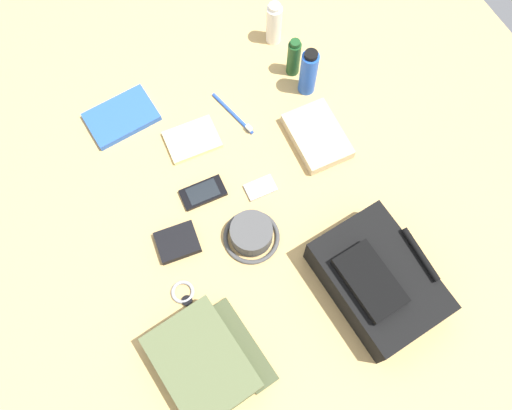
{
  "coord_description": "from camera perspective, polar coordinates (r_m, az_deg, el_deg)",
  "views": [
    {
      "loc": [
        0.47,
        -0.24,
        1.39
      ],
      "look_at": [
        0.0,
        0.0,
        0.04
      ],
      "focal_mm": 37.49,
      "sensor_mm": 36.0,
      "label": 1
    }
  ],
  "objects": [
    {
      "name": "deodorant_spray",
      "position": [
        1.61,
        5.62,
        13.91
      ],
      "size": [
        0.05,
        0.05,
        0.17
      ],
      "color": "blue",
      "rests_on": "ground_plane"
    },
    {
      "name": "folded_towel",
      "position": [
        1.58,
        6.55,
        7.3
      ],
      "size": [
        0.21,
        0.15,
        0.04
      ],
      "primitive_type": "cube",
      "rotation": [
        0.0,
        0.0,
        -0.05
      ],
      "color": "#C6B289",
      "rests_on": "ground_plane"
    },
    {
      "name": "toiletry_pouch",
      "position": [
        1.36,
        -5.6,
        -16.39
      ],
      "size": [
        0.28,
        0.26,
        0.09
      ],
      "color": "#56603D",
      "rests_on": "ground_plane"
    },
    {
      "name": "notepad",
      "position": [
        1.58,
        -6.82,
        6.93
      ],
      "size": [
        0.12,
        0.16,
        0.02
      ],
      "primitive_type": "cube",
      "rotation": [
        0.0,
        0.0,
        -0.07
      ],
      "color": "beige",
      "rests_on": "ground_plane"
    },
    {
      "name": "toothpaste_tube",
      "position": [
        1.73,
        1.93,
        18.78
      ],
      "size": [
        0.05,
        0.05,
        0.15
      ],
      "color": "white",
      "rests_on": "ground_plane"
    },
    {
      "name": "backpack",
      "position": [
        1.4,
        12.83,
        -7.86
      ],
      "size": [
        0.35,
        0.25,
        0.14
      ],
      "color": "black",
      "rests_on": "ground_plane"
    },
    {
      "name": "bucket_hat",
      "position": [
        1.44,
        -0.49,
        -3.14
      ],
      "size": [
        0.15,
        0.15,
        0.07
      ],
      "color": "#484848",
      "rests_on": "ground_plane"
    },
    {
      "name": "media_player",
      "position": [
        1.51,
        0.46,
        1.83
      ],
      "size": [
        0.06,
        0.09,
        0.01
      ],
      "color": "#B7B7BC",
      "rests_on": "ground_plane"
    },
    {
      "name": "toothbrush",
      "position": [
        1.62,
        -2.27,
        9.54
      ],
      "size": [
        0.18,
        0.05,
        0.02
      ],
      "color": "blue",
      "rests_on": "ground_plane"
    },
    {
      "name": "paperback_novel",
      "position": [
        1.66,
        -14.15,
        9.09
      ],
      "size": [
        0.15,
        0.21,
        0.02
      ],
      "color": "blue",
      "rests_on": "ground_plane"
    },
    {
      "name": "wallet",
      "position": [
        1.46,
        -8.37,
        -3.97
      ],
      "size": [
        0.1,
        0.12,
        0.02
      ],
      "primitive_type": "cube",
      "rotation": [
        0.0,
        0.0,
        -0.12
      ],
      "color": "black",
      "rests_on": "ground_plane"
    },
    {
      "name": "cell_phone",
      "position": [
        1.51,
        -5.67,
        1.32
      ],
      "size": [
        0.07,
        0.13,
        0.01
      ],
      "color": "black",
      "rests_on": "ground_plane"
    },
    {
      "name": "ground_plane",
      "position": [
        1.5,
        0.0,
        -0.72
      ],
      "size": [
        2.64,
        2.02,
        0.02
      ],
      "primitive_type": "cube",
      "color": "tan",
      "rests_on": "ground"
    },
    {
      "name": "shampoo_bottle",
      "position": [
        1.66,
        4.04,
        15.42
      ],
      "size": [
        0.04,
        0.04,
        0.14
      ],
      "color": "#19471E",
      "rests_on": "ground_plane"
    },
    {
      "name": "wristwatch",
      "position": [
        1.43,
        -7.75,
        -9.3
      ],
      "size": [
        0.07,
        0.06,
        0.01
      ],
      "color": "#99999E",
      "rests_on": "ground_plane"
    }
  ]
}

